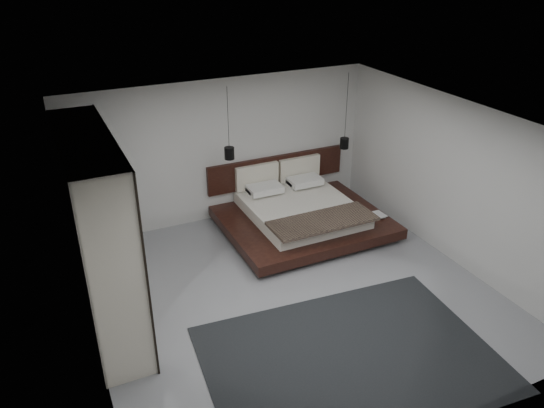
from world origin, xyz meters
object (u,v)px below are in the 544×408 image
lattice_screen (66,194)px  rug (350,359)px  wardrobe (99,235)px  pendant_left (229,153)px  bed (300,213)px  pendant_right (344,143)px

lattice_screen → rug: bearing=-54.0°
lattice_screen → wardrobe: size_ratio=0.90×
lattice_screen → pendant_left: pendant_left is taller
pendant_left → rug: bearing=-88.3°
bed → pendant_right: (1.23, 0.49, 1.09)m
pendant_left → rug: size_ratio=0.35×
bed → pendant_right: bearing=21.8°
pendant_right → rug: bearing=-120.2°
pendant_left → wardrobe: size_ratio=0.46×
wardrobe → rug: bearing=-39.7°
lattice_screen → pendant_right: 5.32m
wardrobe → pendant_left: bearing=34.2°
wardrobe → rug: 3.81m
pendant_right → pendant_left: bearing=180.0°
bed → rug: 3.72m
pendant_left → lattice_screen: bearing=178.9°
pendant_right → lattice_screen: bearing=179.4°
bed → rug: bearing=-107.4°
pendant_right → wardrobe: (-5.07, -1.77, 0.03)m
lattice_screen → wardrobe: 1.85m
bed → rug: bed is taller
pendant_left → wardrobe: wardrobe is taller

